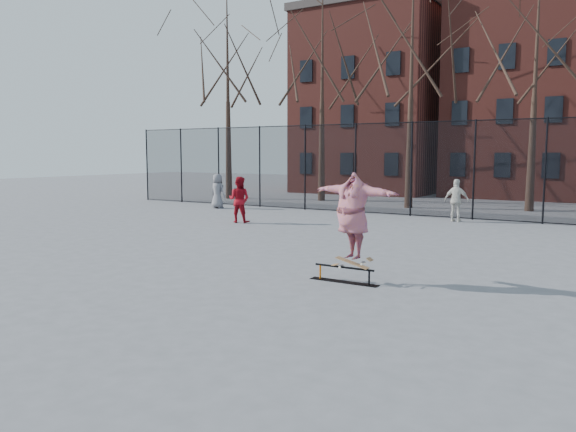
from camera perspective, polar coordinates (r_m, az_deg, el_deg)
The scene contains 10 objects.
ground at distance 12.32m, azimuth -2.05°, elevation -6.09°, with size 100.00×100.00×0.00m, color #5E5E63.
skate_rail at distance 11.75m, azimuth 5.72°, elevation -6.08°, with size 1.52×0.23×0.33m.
skateboard at distance 11.62m, azimuth 6.54°, elevation -4.97°, with size 0.78×0.19×0.09m, color brown, non-canonical shape.
skater at distance 11.47m, azimuth 6.59°, elevation -0.44°, with size 2.16×0.59×1.76m, color #4A388E.
bystander_grey at distance 27.46m, azimuth -7.17°, elevation 2.53°, with size 0.82×0.53×1.67m, color slate.
bystander_red at distance 21.67m, azimuth -4.98°, elevation 1.67°, with size 0.86×0.67×1.77m, color maroon.
bystander_white at distance 22.83m, azimuth 16.75°, elevation 1.53°, with size 0.98×0.41×1.67m, color silver.
fence at distance 23.96m, azimuth 15.55°, elevation 4.70°, with size 34.03×0.07×4.00m.
tree_row at distance 28.40m, azimuth 17.86°, elevation 15.60°, with size 33.66×7.46×10.67m.
rowhouses at distance 36.64m, azimuth 22.72°, elevation 11.23°, with size 29.00×7.00×13.00m.
Camera 1 is at (6.71, -9.98, 2.66)m, focal length 35.00 mm.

